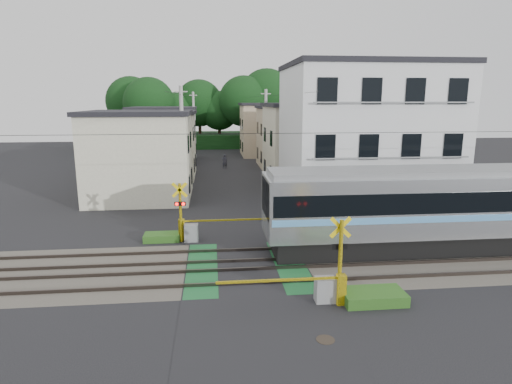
{
  "coord_description": "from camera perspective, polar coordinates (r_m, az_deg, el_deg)",
  "views": [
    {
      "loc": [
        -1.38,
        -17.32,
        7.0
      ],
      "look_at": [
        0.93,
        5.0,
        2.19
      ],
      "focal_mm": 30.0,
      "sensor_mm": 36.0,
      "label": 1
    }
  ],
  "objects": [
    {
      "name": "ground",
      "position": [
        18.73,
        -1.28,
        -9.85
      ],
      "size": [
        120.0,
        120.0,
        0.0
      ],
      "primitive_type": "plane",
      "color": "black"
    },
    {
      "name": "utility_poles",
      "position": [
        40.43,
        -5.5,
        7.91
      ],
      "size": [
        7.9,
        42.0,
        8.0
      ],
      "color": "#A5A5A0",
      "rests_on": "ground"
    },
    {
      "name": "apartment_block",
      "position": [
        28.67,
        14.37,
        7.04
      ],
      "size": [
        10.2,
        8.36,
        9.3
      ],
      "color": "silver",
      "rests_on": "ground"
    },
    {
      "name": "crossing_signal_near",
      "position": [
        15.56,
        9.59,
        -11.92
      ],
      "size": [
        4.74,
        0.65,
        3.09
      ],
      "color": "yellow",
      "rests_on": "ground"
    },
    {
      "name": "weed_patches",
      "position": [
        18.79,
        4.15,
        -9.2
      ],
      "size": [
        10.25,
        8.8,
        0.4
      ],
      "color": "#2D5E1E",
      "rests_on": "ground"
    },
    {
      "name": "houses_row",
      "position": [
        43.43,
        -3.78,
        7.12
      ],
      "size": [
        22.07,
        31.35,
        6.8
      ],
      "color": "beige",
      "rests_on": "ground"
    },
    {
      "name": "pedestrian",
      "position": [
        44.78,
        -4.21,
        4.07
      ],
      "size": [
        0.57,
        0.38,
        1.53
      ],
      "primitive_type": "imported",
      "rotation": [
        0.0,
        0.0,
        3.11
      ],
      "color": "#32313E",
      "rests_on": "ground"
    },
    {
      "name": "crossing_signal_far",
      "position": [
        21.93,
        -8.85,
        -4.71
      ],
      "size": [
        4.74,
        0.65,
        3.09
      ],
      "color": "yellow",
      "rests_on": "ground"
    },
    {
      "name": "tree_hill",
      "position": [
        65.92,
        -4.53,
        10.73
      ],
      "size": [
        40.0,
        13.39,
        11.74
      ],
      "color": "black",
      "rests_on": "ground"
    },
    {
      "name": "catenary",
      "position": [
        19.14,
        16.86,
        1.64
      ],
      "size": [
        60.0,
        5.04,
        7.0
      ],
      "color": "#2D2D33",
      "rests_on": "ground"
    },
    {
      "name": "manhole_cover",
      "position": [
        13.65,
        9.24,
        -18.88
      ],
      "size": [
        0.56,
        0.56,
        0.02
      ],
      "primitive_type": "cylinder",
      "color": "#2D261E",
      "rests_on": "ground"
    },
    {
      "name": "track_bed",
      "position": [
        18.72,
        -1.28,
        -9.74
      ],
      "size": [
        120.0,
        120.0,
        0.14
      ],
      "color": "#47423A",
      "rests_on": "ground"
    }
  ]
}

